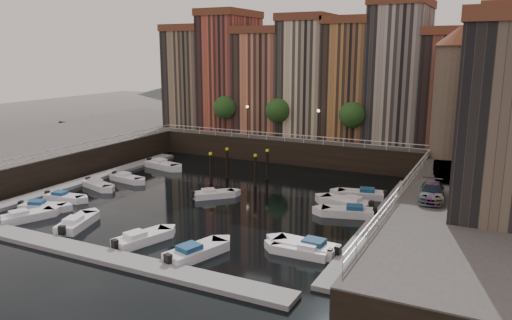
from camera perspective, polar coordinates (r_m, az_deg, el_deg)
The scene contains 32 objects.
ground at distance 50.40m, azimuth -4.02°, elevation -4.12°, with size 200.00×200.00×0.00m, color black.
quay_far at distance 73.04m, azimuth 6.39°, elevation 2.22°, with size 80.00×20.00×3.00m, color black.
quay_left at distance 67.15m, azimuth -26.02°, elevation 0.13°, with size 20.00×36.00×3.00m, color black.
dock_left at distance 59.32m, azimuth -18.14°, elevation -2.01°, with size 2.00×28.00×0.35m, color gray.
dock_right at distance 43.75m, azimuth 14.00°, elevation -6.82°, with size 2.00×28.00×0.35m, color gray.
dock_near at distance 37.59m, azimuth -17.54°, elevation -10.28°, with size 30.00×2.00×0.35m, color gray.
mountains at distance 153.38m, azimuth 18.22°, elevation 9.40°, with size 145.00×100.00×18.00m.
far_terrace at distance 68.54m, azimuth 8.48°, elevation 9.46°, with size 48.70×10.30×17.50m.
corner_tower at distance 56.36m, azimuth 21.90°, elevation 7.33°, with size 5.20×5.20×13.80m.
promenade_trees at distance 65.62m, azimuth 3.02°, elevation 5.63°, with size 21.20×3.20×5.20m.
street_lamps at distance 64.66m, azimuth 2.93°, elevation 4.91°, with size 10.36×0.36×4.18m.
railings at distance 53.63m, azimuth -1.43°, elevation 1.09°, with size 36.08×34.04×0.52m.
gangway at distance 53.53m, azimuth 17.67°, elevation -1.58°, with size 2.78×8.32×3.73m.
mooring_pilings at distance 55.40m, azimuth -1.83°, elevation -0.81°, with size 5.13×4.70×3.78m.
boat_left_0 at distance 49.81m, azimuth -23.26°, elevation -4.93°, with size 4.36×2.95×0.99m.
boat_left_1 at distance 52.16m, azimuth -21.11°, elevation -4.00°, with size 4.27×2.04×0.96m.
boat_left_2 at distance 55.61m, azimuth -17.64°, elevation -2.75°, with size 4.43×2.70×0.99m.
boat_left_3 at distance 57.60m, azimuth -14.58°, elevation -2.04°, with size 4.48×2.18×1.01m.
boat_left_4 at distance 63.03m, azimuth -10.67°, elevation -0.56°, with size 5.30×2.84×1.19m.
boat_right_0 at distance 36.33m, azimuth 5.31°, elevation -10.25°, with size 4.44×1.67×1.02m.
boat_right_1 at distance 36.85m, azimuth 5.88°, elevation -9.85°, with size 5.09×2.11×1.15m.
boat_right_2 at distance 44.98m, azimuth 10.57°, elevation -5.86°, with size 4.92×2.86×1.10m.
boat_right_3 at distance 47.53m, azimuth 10.39°, elevation -4.83°, with size 5.20×2.59×1.17m.
boat_right_4 at distance 50.69m, azimuth 12.02°, elevation -3.84°, with size 4.86×2.60×1.09m.
boat_near_0 at distance 47.48m, azimuth -24.89°, elevation -5.87°, with size 3.17×4.70×1.06m.
boat_near_1 at distance 44.09m, azimuth -19.80°, elevation -6.79°, with size 2.97×4.89×1.10m.
boat_near_2 at distance 39.23m, azimuth -12.99°, elevation -8.74°, with size 2.98×4.87×1.09m.
boat_near_3 at distance 36.04m, azimuth -6.97°, elevation -10.40°, with size 3.11×5.17×1.16m.
car_a at distance 47.34m, azimuth 21.25°, elevation -1.46°, with size 1.55×3.84×1.31m, color gray.
car_b at distance 47.45m, azimuth 20.72°, elevation -1.24°, with size 1.63×4.68×1.54m, color gray.
car_c at distance 40.49m, azimuth 19.43°, elevation -3.58°, with size 1.82×4.49×1.30m, color gray.
boat_extra_404 at distance 49.86m, azimuth -4.95°, elevation -3.92°, with size 3.96×3.91×0.98m.
Camera 1 is at (24.76, -41.51, 14.30)m, focal length 35.00 mm.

